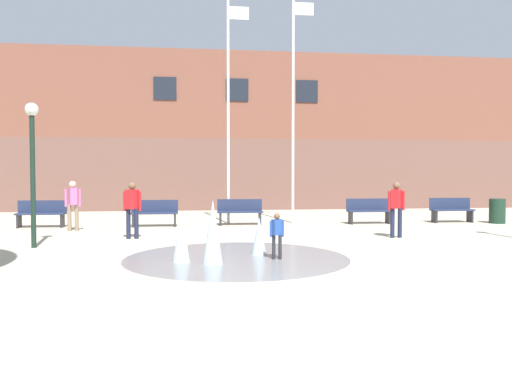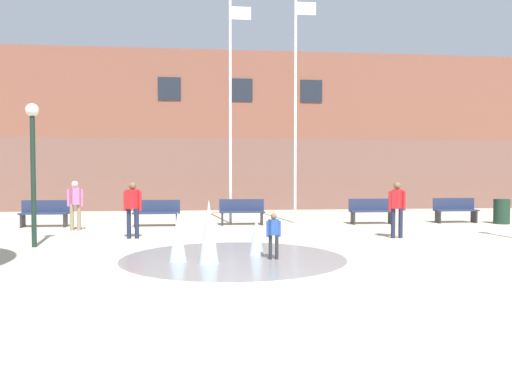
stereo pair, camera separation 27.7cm
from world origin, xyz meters
TOP-DOWN VIEW (x-y plane):
  - ground_plane at (0.00, 0.00)m, footprint 100.00×100.00m
  - library_building at (0.00, 20.68)m, footprint 36.00×6.05m
  - splash_fountain at (-1.55, 3.51)m, footprint 4.85×4.85m
  - park_bench_left_of_flagpoles at (-7.25, 10.65)m, footprint 1.60×0.44m
  - park_bench_under_left_flagpole at (-3.47, 10.45)m, footprint 1.60×0.44m
  - park_bench_center at (-0.50, 10.64)m, footprint 1.60×0.44m
  - park_bench_near_trashcan at (4.18, 10.49)m, footprint 1.60×0.44m
  - park_bench_far_right at (7.43, 10.61)m, footprint 1.60×0.44m
  - teen_by_trashcan at (-5.93, 9.43)m, footprint 0.50×0.39m
  - adult_near_bench at (3.60, 6.60)m, footprint 0.50×0.39m
  - adult_watching at (-3.83, 7.27)m, footprint 0.50×0.39m
  - child_with_pink_shirt at (-0.36, 3.48)m, footprint 0.31×0.21m
  - flagpole_left at (-0.85, 11.12)m, footprint 0.80×0.10m
  - flagpole_right at (1.53, 11.12)m, footprint 0.80×0.10m
  - lamp_post_left_lane at (-6.03, 5.85)m, footprint 0.32×0.32m
  - trash_can at (8.91, 10.06)m, footprint 0.56×0.56m

SIDE VIEW (x-z plane):
  - ground_plane at x=0.00m, z-range 0.00..0.00m
  - splash_fountain at x=-1.55m, z-range -0.25..1.05m
  - trash_can at x=8.91m, z-range 0.00..0.90m
  - park_bench_left_of_flagpoles at x=-7.25m, z-range 0.02..0.93m
  - park_bench_under_left_flagpole at x=-3.47m, z-range 0.02..0.93m
  - park_bench_center at x=-0.50m, z-range 0.02..0.93m
  - park_bench_near_trashcan at x=4.18m, z-range 0.02..0.93m
  - park_bench_far_right at x=7.43m, z-range 0.02..0.93m
  - child_with_pink_shirt at x=-0.36m, z-range 0.09..1.07m
  - teen_by_trashcan at x=-5.93m, z-range 0.14..1.73m
  - adult_near_bench at x=3.60m, z-range 0.14..1.73m
  - adult_watching at x=-3.83m, z-range 0.14..1.73m
  - lamp_post_left_lane at x=-6.03m, z-range 0.57..4.13m
  - library_building at x=0.00m, z-range 0.00..7.89m
  - flagpole_left at x=-0.85m, z-range 0.25..8.46m
  - flagpole_right at x=1.53m, z-range 0.25..8.71m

